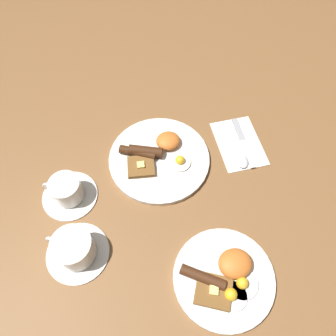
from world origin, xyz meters
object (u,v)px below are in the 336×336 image
object	(u,v)px
teacup_far	(74,249)
breakfast_plate_near	(158,157)
knife	(242,140)
spoon	(240,156)
teacup_near	(67,191)
breakfast_plate_far	(225,277)

from	to	relation	value
teacup_far	breakfast_plate_near	bearing A→B (deg)	-139.50
knife	spoon	size ratio (longest dim) A/B	1.05
breakfast_plate_near	teacup_near	distance (m)	0.27
breakfast_plate_near	knife	size ratio (longest dim) A/B	1.60
knife	spoon	bearing A→B (deg)	-24.57
teacup_near	teacup_far	distance (m)	0.16
breakfast_plate_near	spoon	bearing A→B (deg)	167.78
breakfast_plate_far	knife	distance (m)	0.41
spoon	breakfast_plate_near	bearing A→B (deg)	-98.35
breakfast_plate_near	breakfast_plate_far	size ratio (longest dim) A/B	1.20
teacup_far	spoon	distance (m)	0.51
breakfast_plate_near	teacup_near	xyz separation A→B (m)	(0.26, 0.06, 0.02)
knife	spoon	world-z (taller)	spoon
breakfast_plate_near	breakfast_plate_far	world-z (taller)	breakfast_plate_far
breakfast_plate_near	knife	distance (m)	0.26
teacup_near	spoon	size ratio (longest dim) A/B	0.87
breakfast_plate_near	teacup_near	size ratio (longest dim) A/B	1.94
breakfast_plate_far	spoon	size ratio (longest dim) A/B	1.40
breakfast_plate_far	teacup_far	distance (m)	0.36
breakfast_plate_far	knife	xyz separation A→B (m)	(-0.18, -0.37, -0.01)
breakfast_plate_far	teacup_near	world-z (taller)	teacup_near
breakfast_plate_far	teacup_near	size ratio (longest dim) A/B	1.62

